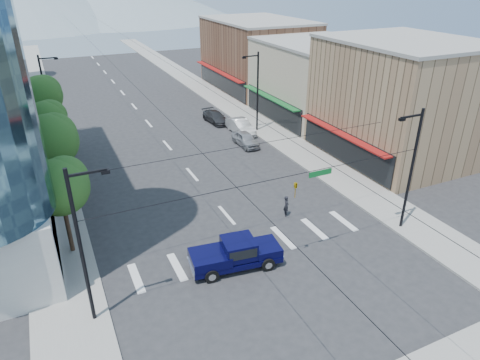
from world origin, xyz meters
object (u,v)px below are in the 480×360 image
(pedestrian, at_px, (286,206))
(parked_car_mid, at_px, (241,126))
(pickup_truck, at_px, (235,253))
(parked_car_near, at_px, (246,139))
(parked_car_far, at_px, (216,117))

(pedestrian, bearing_deg, parked_car_mid, 5.12)
(pickup_truck, relative_size, parked_car_near, 1.41)
(parked_car_mid, bearing_deg, pedestrian, -105.45)
(pickup_truck, height_order, parked_car_mid, pickup_truck)
(parked_car_mid, bearing_deg, pickup_truck, -117.00)
(parked_car_near, relative_size, parked_car_mid, 0.87)
(pickup_truck, height_order, parked_car_near, pickup_truck)
(pedestrian, xyz_separation_m, parked_car_near, (3.49, 14.36, -0.10))
(pedestrian, bearing_deg, pickup_truck, 143.19)
(parked_car_near, bearing_deg, parked_car_far, 89.09)
(parked_car_near, distance_m, parked_car_far, 8.40)
(pickup_truck, relative_size, parked_car_mid, 1.22)
(pickup_truck, bearing_deg, parked_car_far, 77.28)
(pickup_truck, distance_m, parked_car_near, 20.81)
(pickup_truck, xyz_separation_m, parked_car_mid, (10.78, 22.13, -0.21))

